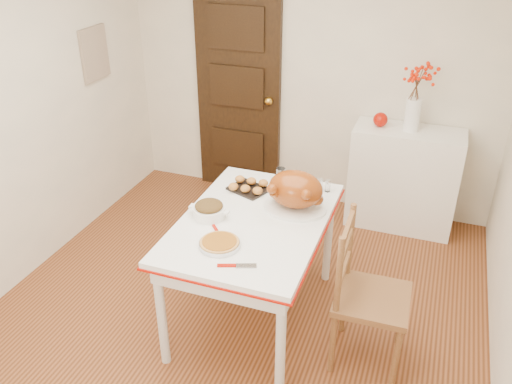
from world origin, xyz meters
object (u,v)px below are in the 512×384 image
at_px(kitchen_table, 254,270).
at_px(chair_oak, 373,296).
at_px(sideboard, 403,179).
at_px(turkey_platter, 295,191).
at_px(pumpkin_pie, 220,243).

xyz_separation_m(kitchen_table, chair_oak, (0.83, -0.12, 0.10)).
bearing_deg(sideboard, turkey_platter, -113.12).
distance_m(sideboard, turkey_platter, 1.63).
height_order(chair_oak, turkey_platter, turkey_platter).
relative_size(turkey_platter, pumpkin_pie, 1.73).
height_order(kitchen_table, turkey_platter, turkey_platter).
bearing_deg(pumpkin_pie, sideboard, 65.64).
distance_m(chair_oak, pumpkin_pie, 1.01).
height_order(sideboard, chair_oak, chair_oak).
bearing_deg(pumpkin_pie, kitchen_table, 76.77).
distance_m(chair_oak, turkey_platter, 0.83).
bearing_deg(pumpkin_pie, turkey_platter, 62.73).
distance_m(kitchen_table, pumpkin_pie, 0.57).
height_order(kitchen_table, chair_oak, chair_oak).
xyz_separation_m(kitchen_table, pumpkin_pie, (-0.08, -0.36, 0.44)).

